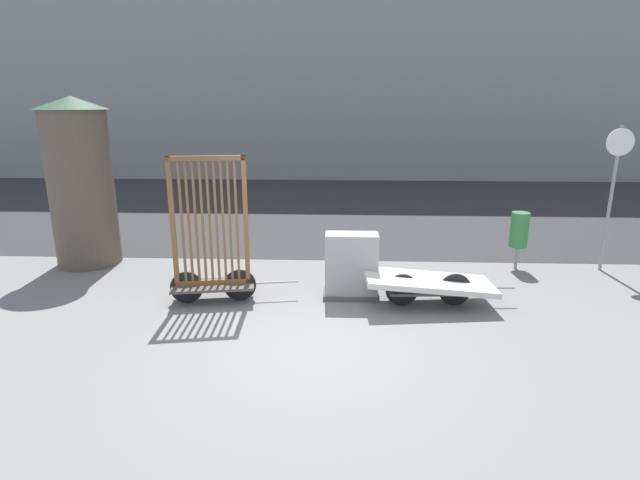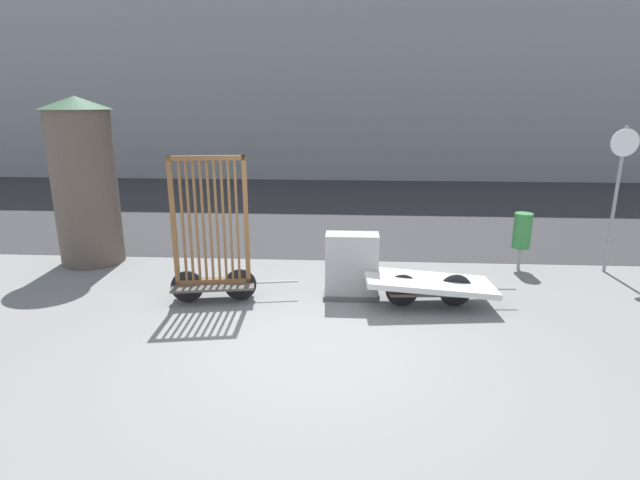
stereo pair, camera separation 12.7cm
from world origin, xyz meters
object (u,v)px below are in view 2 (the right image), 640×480
object	(u,v)px
trash_bin	(522,231)
advertising_column	(85,181)
utility_cabinet	(352,268)
bike_cart_with_bedframe	(212,250)
sign_post	(618,183)
bike_cart_with_mattress	(429,284)

from	to	relation	value
trash_bin	advertising_column	size ratio (longest dim) A/B	0.34
utility_cabinet	bike_cart_with_bedframe	bearing A→B (deg)	-172.43
bike_cart_with_bedframe	sign_post	distance (m)	7.13
utility_cabinet	trash_bin	xyz separation A→B (m)	(3.13, 1.56, 0.26)
bike_cart_with_bedframe	bike_cart_with_mattress	xyz separation A→B (m)	(3.34, -0.00, -0.49)
bike_cart_with_mattress	advertising_column	world-z (taller)	advertising_column
bike_cart_with_mattress	advertising_column	xyz separation A→B (m)	(-6.25, 1.84, 1.25)
bike_cart_with_bedframe	bike_cart_with_mattress	distance (m)	3.38
bike_cart_with_mattress	trash_bin	bearing A→B (deg)	40.00
bike_cart_with_mattress	sign_post	xyz separation A→B (m)	(3.50, 1.84, 1.31)
utility_cabinet	sign_post	xyz separation A→B (m)	(4.69, 1.55, 1.18)
bike_cart_with_mattress	trash_bin	xyz separation A→B (m)	(1.94, 1.84, 0.39)
bike_cart_with_mattress	utility_cabinet	xyz separation A→B (m)	(-1.19, 0.29, 0.13)
utility_cabinet	trash_bin	bearing A→B (deg)	26.46
trash_bin	advertising_column	bearing A→B (deg)	-180.00
utility_cabinet	advertising_column	bearing A→B (deg)	162.93
sign_post	advertising_column	world-z (taller)	advertising_column
bike_cart_with_bedframe	trash_bin	size ratio (longest dim) A/B	2.10
sign_post	bike_cart_with_bedframe	bearing A→B (deg)	-164.98
advertising_column	bike_cart_with_mattress	bearing A→B (deg)	-16.42
bike_cart_with_mattress	utility_cabinet	bearing A→B (deg)	162.85
bike_cart_with_bedframe	bike_cart_with_mattress	bearing A→B (deg)	-9.70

